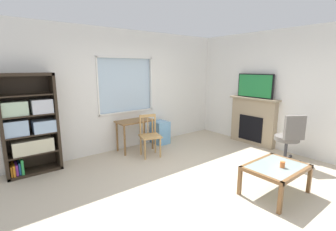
{
  "coord_description": "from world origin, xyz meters",
  "views": [
    {
      "loc": [
        -2.65,
        -2.54,
        1.9
      ],
      "look_at": [
        -0.08,
        0.75,
        1.06
      ],
      "focal_mm": 25.39,
      "sensor_mm": 36.0,
      "label": 1
    }
  ],
  "objects_px": {
    "bookshelf": "(30,127)",
    "tv": "(255,86)",
    "coffee_table": "(276,170)",
    "wooden_chair": "(150,135)",
    "fireplace": "(253,121)",
    "office_chair": "(290,136)",
    "plastic_drawer_unit": "(160,132)",
    "sippy_cup": "(282,164)",
    "desk_under_window": "(135,126)"
  },
  "relations": [
    {
      "from": "wooden_chair",
      "to": "sippy_cup",
      "type": "bearing_deg",
      "value": -76.7
    },
    {
      "from": "wooden_chair",
      "to": "tv",
      "type": "bearing_deg",
      "value": -19.8
    },
    {
      "from": "office_chair",
      "to": "coffee_table",
      "type": "distance_m",
      "value": 1.49
    },
    {
      "from": "wooden_chair",
      "to": "plastic_drawer_unit",
      "type": "xyz_separation_m",
      "value": [
        0.7,
        0.57,
        -0.18
      ]
    },
    {
      "from": "fireplace",
      "to": "coffee_table",
      "type": "relative_size",
      "value": 1.34
    },
    {
      "from": "bookshelf",
      "to": "wooden_chair",
      "type": "height_order",
      "value": "bookshelf"
    },
    {
      "from": "tv",
      "to": "bookshelf",
      "type": "bearing_deg",
      "value": 161.88
    },
    {
      "from": "sippy_cup",
      "to": "tv",
      "type": "bearing_deg",
      "value": 42.33
    },
    {
      "from": "wooden_chair",
      "to": "tv",
      "type": "height_order",
      "value": "tv"
    },
    {
      "from": "bookshelf",
      "to": "coffee_table",
      "type": "xyz_separation_m",
      "value": [
        2.76,
        -3.14,
        -0.48
      ]
    },
    {
      "from": "wooden_chair",
      "to": "fireplace",
      "type": "bearing_deg",
      "value": -19.67
    },
    {
      "from": "wooden_chair",
      "to": "fireplace",
      "type": "distance_m",
      "value": 2.67
    },
    {
      "from": "bookshelf",
      "to": "coffee_table",
      "type": "bearing_deg",
      "value": -48.72
    },
    {
      "from": "plastic_drawer_unit",
      "to": "sippy_cup",
      "type": "height_order",
      "value": "plastic_drawer_unit"
    },
    {
      "from": "wooden_chair",
      "to": "sippy_cup",
      "type": "xyz_separation_m",
      "value": [
        0.62,
        -2.6,
        0.03
      ]
    },
    {
      "from": "bookshelf",
      "to": "tv",
      "type": "distance_m",
      "value": 4.92
    },
    {
      "from": "fireplace",
      "to": "desk_under_window",
      "type": "bearing_deg",
      "value": 151.26
    },
    {
      "from": "bookshelf",
      "to": "desk_under_window",
      "type": "height_order",
      "value": "bookshelf"
    },
    {
      "from": "coffee_table",
      "to": "sippy_cup",
      "type": "distance_m",
      "value": 0.14
    },
    {
      "from": "bookshelf",
      "to": "fireplace",
      "type": "height_order",
      "value": "bookshelf"
    },
    {
      "from": "wooden_chair",
      "to": "coffee_table",
      "type": "xyz_separation_m",
      "value": [
        0.6,
        -2.52,
        -0.08
      ]
    },
    {
      "from": "bookshelf",
      "to": "office_chair",
      "type": "height_order",
      "value": "bookshelf"
    },
    {
      "from": "desk_under_window",
      "to": "wooden_chair",
      "type": "height_order",
      "value": "wooden_chair"
    },
    {
      "from": "plastic_drawer_unit",
      "to": "office_chair",
      "type": "bearing_deg",
      "value": -63.44
    },
    {
      "from": "bookshelf",
      "to": "fireplace",
      "type": "distance_m",
      "value": 4.91
    },
    {
      "from": "fireplace",
      "to": "tv",
      "type": "xyz_separation_m",
      "value": [
        -0.02,
        0.0,
        0.88
      ]
    },
    {
      "from": "desk_under_window",
      "to": "wooden_chair",
      "type": "xyz_separation_m",
      "value": [
        0.07,
        -0.52,
        -0.12
      ]
    },
    {
      "from": "sippy_cup",
      "to": "desk_under_window",
      "type": "bearing_deg",
      "value": 102.33
    },
    {
      "from": "plastic_drawer_unit",
      "to": "fireplace",
      "type": "distance_m",
      "value": 2.34
    },
    {
      "from": "plastic_drawer_unit",
      "to": "sippy_cup",
      "type": "bearing_deg",
      "value": -91.53
    },
    {
      "from": "sippy_cup",
      "to": "office_chair",
      "type": "bearing_deg",
      "value": 21.81
    },
    {
      "from": "office_chair",
      "to": "coffee_table",
      "type": "xyz_separation_m",
      "value": [
        -1.4,
        -0.47,
        -0.17
      ]
    },
    {
      "from": "bookshelf",
      "to": "coffee_table",
      "type": "distance_m",
      "value": 4.21
    },
    {
      "from": "wooden_chair",
      "to": "fireplace",
      "type": "xyz_separation_m",
      "value": [
        2.51,
        -0.9,
        0.13
      ]
    },
    {
      "from": "bookshelf",
      "to": "coffee_table",
      "type": "height_order",
      "value": "bookshelf"
    },
    {
      "from": "tv",
      "to": "sippy_cup",
      "type": "distance_m",
      "value": 2.71
    },
    {
      "from": "tv",
      "to": "sippy_cup",
      "type": "height_order",
      "value": "tv"
    },
    {
      "from": "office_chair",
      "to": "wooden_chair",
      "type": "bearing_deg",
      "value": 134.41
    },
    {
      "from": "plastic_drawer_unit",
      "to": "coffee_table",
      "type": "height_order",
      "value": "plastic_drawer_unit"
    },
    {
      "from": "bookshelf",
      "to": "plastic_drawer_unit",
      "type": "bearing_deg",
      "value": -1.18
    },
    {
      "from": "bookshelf",
      "to": "sippy_cup",
      "type": "bearing_deg",
      "value": -49.35
    },
    {
      "from": "plastic_drawer_unit",
      "to": "coffee_table",
      "type": "bearing_deg",
      "value": -91.77
    },
    {
      "from": "coffee_table",
      "to": "bookshelf",
      "type": "bearing_deg",
      "value": 131.28
    },
    {
      "from": "wooden_chair",
      "to": "plastic_drawer_unit",
      "type": "relative_size",
      "value": 1.58
    },
    {
      "from": "bookshelf",
      "to": "desk_under_window",
      "type": "relative_size",
      "value": 2.17
    },
    {
      "from": "coffee_table",
      "to": "office_chair",
      "type": "bearing_deg",
      "value": 18.63
    },
    {
      "from": "office_chair",
      "to": "coffee_table",
      "type": "bearing_deg",
      "value": -161.37
    },
    {
      "from": "bookshelf",
      "to": "office_chair",
      "type": "xyz_separation_m",
      "value": [
        4.16,
        -2.67,
        -0.31
      ]
    },
    {
      "from": "bookshelf",
      "to": "fireplace",
      "type": "xyz_separation_m",
      "value": [
        4.66,
        -1.52,
        -0.28
      ]
    },
    {
      "from": "desk_under_window",
      "to": "plastic_drawer_unit",
      "type": "bearing_deg",
      "value": 3.73
    }
  ]
}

